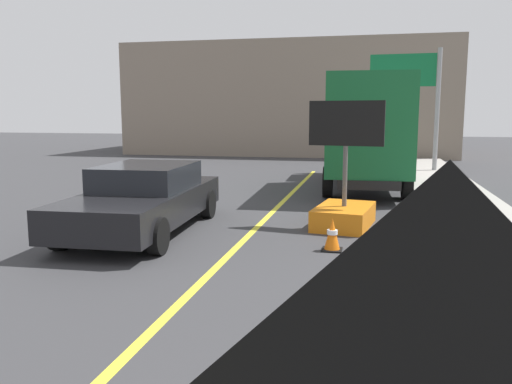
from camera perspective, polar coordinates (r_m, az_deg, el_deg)
name	(u,v)px	position (r m, az deg, el deg)	size (l,w,h in m)	color
arrow_board_trailer	(344,205)	(11.44, 9.61, -1.37)	(1.59, 1.94, 2.70)	orange
box_truck	(366,130)	(17.28, 11.96, 6.59)	(2.77, 7.77, 3.51)	black
pickup_car	(144,198)	(11.04, -12.11, -0.66)	(2.24, 5.07, 1.38)	black
highway_guide_sign	(418,88)	(22.41, 17.26, 10.75)	(2.79, 0.26, 5.00)	gray
far_building_block	(293,100)	(33.48, 4.07, 9.94)	(19.00, 9.13, 6.45)	gray
traffic_cone_mid_lane	(344,285)	(6.67, 9.62, -9.93)	(0.36, 0.36, 0.68)	black
traffic_cone_far_lane	(332,235)	(9.45, 8.33, -4.64)	(0.36, 0.36, 0.59)	black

